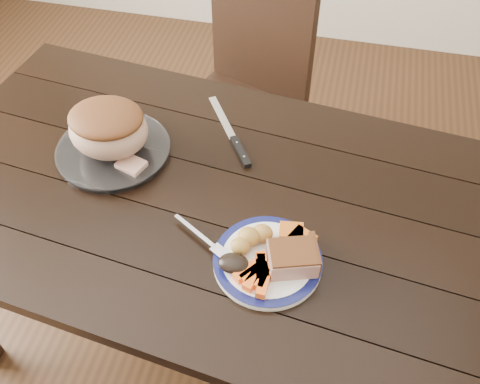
% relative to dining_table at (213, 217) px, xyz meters
% --- Properties ---
extents(ground, '(4.00, 4.00, 0.00)m').
position_rel_dining_table_xyz_m(ground, '(0.00, 0.00, -0.66)').
color(ground, '#472B16').
rests_on(ground, ground).
extents(dining_table, '(1.70, 1.09, 0.75)m').
position_rel_dining_table_xyz_m(dining_table, '(0.00, 0.00, 0.00)').
color(dining_table, black).
rests_on(dining_table, ground).
extents(chair_far, '(0.54, 0.55, 0.93)m').
position_rel_dining_table_xyz_m(chair_far, '(-0.07, 0.73, -0.13)').
color(chair_far, black).
rests_on(chair_far, ground).
extents(dinner_plate, '(0.25, 0.25, 0.02)m').
position_rel_dining_table_xyz_m(dinner_plate, '(0.18, -0.18, 0.10)').
color(dinner_plate, white).
rests_on(dinner_plate, dining_table).
extents(plate_rim, '(0.25, 0.25, 0.02)m').
position_rel_dining_table_xyz_m(plate_rim, '(0.18, -0.18, 0.11)').
color(plate_rim, '#0E1247').
rests_on(plate_rim, dinner_plate).
extents(serving_platter, '(0.30, 0.30, 0.02)m').
position_rel_dining_table_xyz_m(serving_platter, '(-0.30, 0.08, 0.10)').
color(serving_platter, white).
rests_on(serving_platter, dining_table).
extents(pork_slice, '(0.13, 0.11, 0.05)m').
position_rel_dining_table_xyz_m(pork_slice, '(0.24, -0.18, 0.14)').
color(pork_slice, tan).
rests_on(pork_slice, dinner_plate).
extents(roasted_potatoes, '(0.09, 0.09, 0.05)m').
position_rel_dining_table_xyz_m(roasted_potatoes, '(0.14, -0.15, 0.13)').
color(roasted_potatoes, gold).
rests_on(roasted_potatoes, dinner_plate).
extents(carrot_batons, '(0.08, 0.11, 0.02)m').
position_rel_dining_table_xyz_m(carrot_batons, '(0.17, -0.23, 0.12)').
color(carrot_batons, orange).
rests_on(carrot_batons, dinner_plate).
extents(pumpkin_wedges, '(0.09, 0.07, 0.04)m').
position_rel_dining_table_xyz_m(pumpkin_wedges, '(0.24, -0.12, 0.13)').
color(pumpkin_wedges, orange).
rests_on(pumpkin_wedges, dinner_plate).
extents(dark_mushroom, '(0.07, 0.05, 0.03)m').
position_rel_dining_table_xyz_m(dark_mushroom, '(0.11, -0.22, 0.13)').
color(dark_mushroom, black).
rests_on(dark_mushroom, dinner_plate).
extents(fork, '(0.16, 0.11, 0.00)m').
position_rel_dining_table_xyz_m(fork, '(0.03, -0.16, 0.11)').
color(fork, silver).
rests_on(fork, dinner_plate).
extents(roast_joint, '(0.21, 0.18, 0.14)m').
position_rel_dining_table_xyz_m(roast_joint, '(-0.30, 0.08, 0.18)').
color(roast_joint, tan).
rests_on(roast_joint, serving_platter).
extents(cut_slice, '(0.08, 0.07, 0.02)m').
position_rel_dining_table_xyz_m(cut_slice, '(-0.23, 0.03, 0.12)').
color(cut_slice, tan).
rests_on(cut_slice, serving_platter).
extents(carving_knife, '(0.19, 0.28, 0.01)m').
position_rel_dining_table_xyz_m(carving_knife, '(0.02, 0.20, 0.10)').
color(carving_knife, silver).
rests_on(carving_knife, dining_table).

